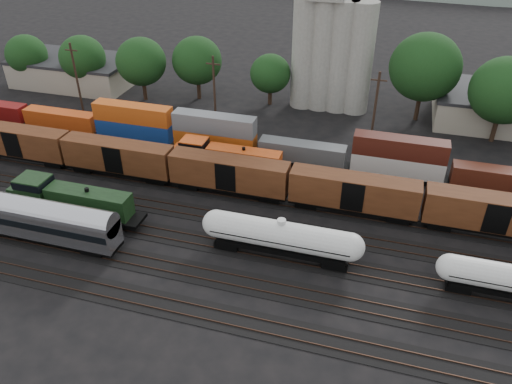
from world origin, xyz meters
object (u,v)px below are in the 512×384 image
(green_locomotive, at_px, (67,199))
(passenger_coach, at_px, (19,215))
(grain_silo, at_px, (332,43))
(orange_locomotive, at_px, (224,157))
(tank_car_a, at_px, (281,236))

(green_locomotive, distance_m, passenger_coach, 5.65)
(grain_silo, bearing_deg, passenger_coach, -119.75)
(grain_silo, bearing_deg, orange_locomotive, -110.50)
(tank_car_a, distance_m, grain_silo, 41.93)
(green_locomotive, relative_size, grain_silo, 0.59)
(tank_car_a, height_order, passenger_coach, passenger_coach)
(green_locomotive, relative_size, tank_car_a, 0.98)
(passenger_coach, bearing_deg, tank_car_a, 10.06)
(tank_car_a, distance_m, orange_locomotive, 18.98)
(grain_silo, bearing_deg, green_locomotive, -120.09)
(green_locomotive, xyz_separation_m, passenger_coach, (-2.54, -5.00, 0.70))
(green_locomotive, bearing_deg, tank_car_a, -0.00)
(green_locomotive, xyz_separation_m, tank_car_a, (25.65, -0.00, 0.13))
(orange_locomotive, height_order, grain_silo, grain_silo)
(orange_locomotive, bearing_deg, passenger_coach, -129.65)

